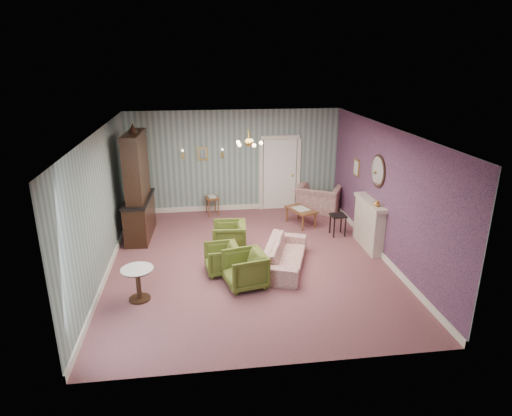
{
  "coord_description": "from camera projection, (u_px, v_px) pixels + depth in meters",
  "views": [
    {
      "loc": [
        -1.02,
        -8.76,
        4.31
      ],
      "look_at": [
        0.2,
        0.4,
        1.1
      ],
      "focal_mm": 30.92,
      "sensor_mm": 36.0,
      "label": 1
    }
  ],
  "objects": [
    {
      "name": "door",
      "position": [
        280.0,
        173.0,
        12.79
      ],
      "size": [
        1.12,
        0.12,
        2.16
      ],
      "primitive_type": null,
      "color": "white",
      "rests_on": "floor"
    },
    {
      "name": "sconce_right",
      "position": [
        222.0,
        154.0,
        12.37
      ],
      "size": [
        0.16,
        0.12,
        0.3
      ],
      "primitive_type": null,
      "color": "gold",
      "rests_on": "wall_back"
    },
    {
      "name": "dresser",
      "position": [
        137.0,
        183.0,
        10.65
      ],
      "size": [
        0.65,
        1.68,
        2.77
      ],
      "primitive_type": null,
      "rotation": [
        0.0,
        0.0,
        -0.05
      ],
      "color": "black",
      "rests_on": "floor"
    },
    {
      "name": "wall_right",
      "position": [
        385.0,
        193.0,
        9.64
      ],
      "size": [
        0.0,
        7.0,
        7.0
      ],
      "primitive_type": "plane",
      "rotation": [
        1.57,
        0.0,
        -1.57
      ],
      "color": "slate",
      "rests_on": "ground"
    },
    {
      "name": "ceiling",
      "position": [
        249.0,
        130.0,
        8.79
      ],
      "size": [
        7.0,
        7.0,
        0.0
      ],
      "primitive_type": "plane",
      "rotation": [
        3.14,
        0.0,
        0.0
      ],
      "color": "white",
      "rests_on": "ground"
    },
    {
      "name": "wall_front",
      "position": [
        279.0,
        278.0,
        5.99
      ],
      "size": [
        6.0,
        0.0,
        6.0
      ],
      "primitive_type": "plane",
      "rotation": [
        -1.57,
        0.0,
        0.0
      ],
      "color": "slate",
      "rests_on": "ground"
    },
    {
      "name": "side_table_black",
      "position": [
        338.0,
        225.0,
        11.07
      ],
      "size": [
        0.39,
        0.39,
        0.55
      ],
      "primitive_type": null,
      "rotation": [
        0.0,
        0.0,
        0.06
      ],
      "color": "black",
      "rests_on": "floor"
    },
    {
      "name": "mantel_vase",
      "position": [
        377.0,
        203.0,
        9.69
      ],
      "size": [
        0.15,
        0.15,
        0.15
      ],
      "primitive_type": "imported",
      "color": "gold",
      "rests_on": "fireplace"
    },
    {
      "name": "wingback_chair",
      "position": [
        319.0,
        194.0,
        12.69
      ],
      "size": [
        1.43,
        1.27,
        1.05
      ],
      "primitive_type": "imported",
      "rotation": [
        0.0,
        0.0,
        2.63
      ],
      "color": "#8E3947",
      "rests_on": "floor"
    },
    {
      "name": "burgundy_cushion",
      "position": [
        319.0,
        197.0,
        12.56
      ],
      "size": [
        0.41,
        0.28,
        0.39
      ],
      "primitive_type": "cube",
      "rotation": [
        0.17,
        0.0,
        -0.35
      ],
      "color": "#5B1620",
      "rests_on": "wingback_chair"
    },
    {
      "name": "sofa_chintz",
      "position": [
        285.0,
        251.0,
        9.37
      ],
      "size": [
        1.16,
        2.02,
        0.76
      ],
      "primitive_type": "imported",
      "rotation": [
        0.0,
        0.0,
        1.24
      ],
      "color": "#8E3947",
      "rests_on": "floor"
    },
    {
      "name": "olive_chair_c",
      "position": [
        229.0,
        236.0,
        10.14
      ],
      "size": [
        0.76,
        0.8,
        0.77
      ],
      "primitive_type": "imported",
      "rotation": [
        0.0,
        0.0,
        -1.65
      ],
      "color": "#505B20",
      "rests_on": "floor"
    },
    {
      "name": "floor",
      "position": [
        249.0,
        261.0,
        9.75
      ],
      "size": [
        7.0,
        7.0,
        0.0
      ],
      "primitive_type": "plane",
      "color": "brown",
      "rests_on": "ground"
    },
    {
      "name": "coffee_table",
      "position": [
        301.0,
        217.0,
        11.77
      ],
      "size": [
        0.79,
        1.01,
        0.45
      ],
      "primitive_type": null,
      "rotation": [
        0.0,
        0.0,
        0.38
      ],
      "color": "brown",
      "rests_on": "floor"
    },
    {
      "name": "olive_chair_a",
      "position": [
        245.0,
        268.0,
        8.59
      ],
      "size": [
        0.86,
        0.89,
        0.78
      ],
      "primitive_type": "imported",
      "rotation": [
        0.0,
        0.0,
        -1.35
      ],
      "color": "#505B20",
      "rests_on": "floor"
    },
    {
      "name": "wall_left",
      "position": [
        102.0,
        205.0,
        8.9
      ],
      "size": [
        0.0,
        7.0,
        7.0
      ],
      "primitive_type": "plane",
      "rotation": [
        1.57,
        0.0,
        1.57
      ],
      "color": "slate",
      "rests_on": "ground"
    },
    {
      "name": "chandelier",
      "position": [
        249.0,
        143.0,
        8.88
      ],
      "size": [
        0.56,
        0.56,
        0.36
      ],
      "primitive_type": null,
      "color": "gold",
      "rests_on": "ceiling"
    },
    {
      "name": "olive_chair_b",
      "position": [
        222.0,
        257.0,
        9.14
      ],
      "size": [
        0.68,
        0.72,
        0.68
      ],
      "primitive_type": "imported",
      "rotation": [
        0.0,
        0.0,
        -1.47
      ],
      "color": "#505B20",
      "rests_on": "floor"
    },
    {
      "name": "wall_back",
      "position": [
        235.0,
        161.0,
        12.55
      ],
      "size": [
        6.0,
        0.0,
        6.0
      ],
      "primitive_type": "plane",
      "rotation": [
        1.57,
        0.0,
        0.0
      ],
      "color": "slate",
      "rests_on": "ground"
    },
    {
      "name": "sconce_left",
      "position": [
        183.0,
        155.0,
        12.23
      ],
      "size": [
        0.16,
        0.12,
        0.3
      ],
      "primitive_type": null,
      "color": "gold",
      "rests_on": "wall_back"
    },
    {
      "name": "oval_mirror",
      "position": [
        378.0,
        171.0,
        9.88
      ],
      "size": [
        0.04,
        0.76,
        0.84
      ],
      "primitive_type": null,
      "color": "white",
      "rests_on": "wall_right"
    },
    {
      "name": "nesting_table",
      "position": [
        212.0,
        205.0,
        12.52
      ],
      "size": [
        0.42,
        0.5,
        0.57
      ],
      "primitive_type": null,
      "rotation": [
        0.0,
        0.0,
        0.22
      ],
      "color": "brown",
      "rests_on": "floor"
    },
    {
      "name": "framed_print",
      "position": [
        357.0,
        168.0,
        11.23
      ],
      "size": [
        0.04,
        0.34,
        0.42
      ],
      "primitive_type": null,
      "color": "gold",
      "rests_on": "wall_right"
    },
    {
      "name": "gilt_mirror_back",
      "position": [
        203.0,
        154.0,
        12.32
      ],
      "size": [
        0.28,
        0.06,
        0.36
      ],
      "primitive_type": null,
      "color": "gold",
      "rests_on": "wall_back"
    },
    {
      "name": "wall_right_floral",
      "position": [
        384.0,
        193.0,
        9.64
      ],
      "size": [
        0.0,
        7.0,
        7.0
      ],
      "primitive_type": "plane",
      "rotation": [
        1.57,
        0.0,
        -1.57
      ],
      "color": "#A05070",
      "rests_on": "ground"
    },
    {
      "name": "fireplace",
      "position": [
        369.0,
        224.0,
        10.29
      ],
      "size": [
        0.3,
        1.4,
        1.16
      ],
      "primitive_type": null,
      "color": "beige",
      "rests_on": "floor"
    },
    {
      "name": "pedestal_table",
      "position": [
        138.0,
        284.0,
        8.11
      ],
      "size": [
        0.77,
        0.77,
        0.65
      ],
      "primitive_type": null,
      "rotation": [
        0.0,
        0.0,
        0.37
      ],
      "color": "black",
      "rests_on": "floor"
    }
  ]
}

